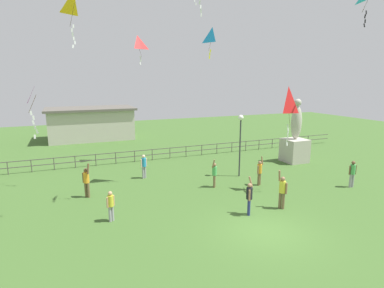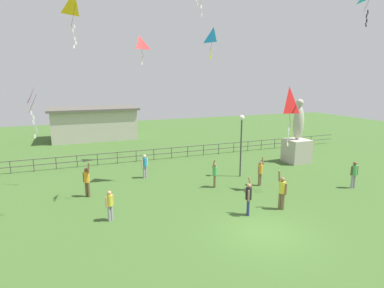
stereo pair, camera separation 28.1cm
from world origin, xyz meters
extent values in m
plane|color=#3D6028|center=(0.00, 0.00, 0.00)|extent=(80.00, 80.00, 0.00)
cube|color=#B2AD9E|center=(9.32, 9.10, 0.94)|extent=(1.76, 1.76, 1.89)
ellipsoid|color=#B2AD9E|center=(9.32, 9.10, 3.25)|extent=(0.90, 0.76, 2.72)
sphere|color=#B2AD9E|center=(9.32, 9.10, 4.86)|extent=(0.56, 0.56, 0.56)
cylinder|color=#38383D|center=(3.10, 7.42, 1.98)|extent=(0.10, 0.10, 3.97)
sphere|color=white|center=(3.10, 7.42, 4.12)|extent=(0.36, 0.36, 0.36)
cylinder|color=brown|center=(0.44, 5.99, 0.39)|extent=(0.13, 0.13, 0.79)
cylinder|color=brown|center=(0.52, 6.11, 0.39)|extent=(0.13, 0.13, 0.79)
cylinder|color=#4CB259|center=(0.48, 6.05, 1.07)|extent=(0.29, 0.29, 0.56)
sphere|color=#8C6647|center=(0.48, 6.05, 1.45)|extent=(0.21, 0.21, 0.21)
cylinder|color=#8C6647|center=(0.34, 5.92, 1.56)|extent=(0.22, 0.19, 0.53)
cylinder|color=#8C6647|center=(0.59, 6.21, 1.03)|extent=(0.09, 0.09, 0.53)
cylinder|color=brown|center=(-6.95, 7.25, 0.44)|extent=(0.15, 0.15, 0.87)
cylinder|color=brown|center=(-7.08, 7.36, 0.44)|extent=(0.15, 0.15, 0.87)
cylinder|color=orange|center=(-7.01, 7.31, 1.18)|extent=(0.32, 0.32, 0.62)
sphere|color=brown|center=(-7.01, 7.31, 1.61)|extent=(0.23, 0.23, 0.23)
cylinder|color=brown|center=(-6.89, 7.12, 1.73)|extent=(0.19, 0.20, 0.59)
cylinder|color=brown|center=(-7.17, 7.45, 1.15)|extent=(0.10, 0.10, 0.59)
cylinder|color=#99999E|center=(-6.25, 3.61, 0.38)|extent=(0.13, 0.13, 0.76)
cylinder|color=#99999E|center=(-6.12, 3.68, 0.38)|extent=(0.13, 0.13, 0.76)
cylinder|color=gold|center=(-6.18, 3.64, 1.03)|extent=(0.28, 0.28, 0.54)
sphere|color=tan|center=(-6.18, 3.64, 1.40)|extent=(0.20, 0.20, 0.20)
cylinder|color=tan|center=(-6.34, 3.55, 1.00)|extent=(0.08, 0.08, 0.51)
cylinder|color=tan|center=(-6.02, 3.74, 1.00)|extent=(0.08, 0.08, 0.51)
cylinder|color=brown|center=(3.37, 5.33, 0.40)|extent=(0.14, 0.14, 0.81)
cylinder|color=brown|center=(3.23, 5.26, 0.40)|extent=(0.14, 0.14, 0.81)
cylinder|color=orange|center=(3.30, 5.30, 1.09)|extent=(0.29, 0.29, 0.57)
sphere|color=#8C6647|center=(3.30, 5.30, 1.48)|extent=(0.22, 0.22, 0.22)
cylinder|color=#8C6647|center=(3.49, 5.34, 1.60)|extent=(0.16, 0.19, 0.55)
cylinder|color=#8C6647|center=(3.12, 5.21, 1.06)|extent=(0.09, 0.09, 0.54)
cylinder|color=#99999E|center=(8.35, 2.78, 0.43)|extent=(0.15, 0.15, 0.86)
cylinder|color=#99999E|center=(8.52, 2.76, 0.43)|extent=(0.15, 0.15, 0.86)
cylinder|color=#4CB259|center=(8.44, 2.77, 1.16)|extent=(0.31, 0.31, 0.61)
sphere|color=brown|center=(8.44, 2.77, 1.58)|extent=(0.23, 0.23, 0.23)
cylinder|color=brown|center=(8.23, 2.80, 1.12)|extent=(0.09, 0.09, 0.58)
cylinder|color=brown|center=(8.64, 2.74, 1.12)|extent=(0.09, 0.09, 0.58)
cylinder|color=#99999E|center=(-3.23, 9.47, 0.42)|extent=(0.14, 0.14, 0.84)
cylinder|color=#99999E|center=(-3.08, 9.53, 0.42)|extent=(0.14, 0.14, 0.84)
cylinder|color=#268CBF|center=(-3.16, 9.50, 1.13)|extent=(0.31, 0.31, 0.59)
sphere|color=beige|center=(-3.16, 9.50, 1.54)|extent=(0.22, 0.22, 0.22)
cylinder|color=beige|center=(-3.35, 9.43, 1.09)|extent=(0.09, 0.09, 0.56)
cylinder|color=beige|center=(-2.97, 9.57, 1.09)|extent=(0.09, 0.09, 0.56)
cylinder|color=navy|center=(0.31, 1.84, 0.42)|extent=(0.14, 0.14, 0.83)
cylinder|color=navy|center=(0.22, 1.70, 0.42)|extent=(0.14, 0.14, 0.83)
cylinder|color=black|center=(0.26, 1.77, 1.13)|extent=(0.31, 0.31, 0.59)
sphere|color=#8C6647|center=(0.26, 1.77, 1.54)|extent=(0.22, 0.22, 0.22)
cylinder|color=#8C6647|center=(0.42, 1.92, 1.65)|extent=(0.25, 0.21, 0.56)
cylinder|color=#8C6647|center=(0.16, 1.60, 1.09)|extent=(0.09, 0.09, 0.56)
cylinder|color=brown|center=(2.22, 1.84, 0.44)|extent=(0.15, 0.15, 0.88)
cylinder|color=brown|center=(2.30, 1.69, 0.44)|extent=(0.15, 0.15, 0.88)
cylinder|color=gold|center=(2.26, 1.77, 1.19)|extent=(0.32, 0.32, 0.62)
sphere|color=#8C6647|center=(2.26, 1.77, 1.62)|extent=(0.24, 0.24, 0.24)
cylinder|color=#8C6647|center=(2.20, 1.98, 1.74)|extent=(0.21, 0.17, 0.60)
cylinder|color=#8C6647|center=(2.36, 1.58, 1.15)|extent=(0.10, 0.10, 0.59)
pyramid|color=#B22DB2|center=(-8.98, 5.33, 5.97)|extent=(0.46, 1.18, 0.84)
cylinder|color=#4C381E|center=(-9.18, 5.32, 5.55)|extent=(0.40, 0.04, 0.84)
cube|color=white|center=(-9.27, 5.27, 5.13)|extent=(0.11, 0.03, 0.21)
cube|color=white|center=(-9.19, 5.31, 4.91)|extent=(0.09, 0.02, 0.20)
cube|color=white|center=(-9.22, 5.30, 4.69)|extent=(0.11, 0.02, 0.21)
cube|color=white|center=(-9.17, 5.32, 4.47)|extent=(0.11, 0.04, 0.21)
cube|color=white|center=(-9.11, 5.35, 4.25)|extent=(0.12, 0.04, 0.21)
cube|color=white|center=(-9.22, 5.30, 4.03)|extent=(0.09, 0.03, 0.20)
pyramid|color=#198CD1|center=(1.98, 9.65, 9.61)|extent=(0.71, 0.97, 1.06)
cylinder|color=#4C381E|center=(1.80, 9.58, 9.08)|extent=(0.37, 0.17, 1.06)
cube|color=yellow|center=(1.80, 9.58, 8.58)|extent=(0.09, 0.03, 0.20)
cube|color=yellow|center=(1.74, 9.54, 8.36)|extent=(0.10, 0.03, 0.21)
cube|color=yellow|center=(1.71, 9.53, 8.14)|extent=(0.10, 0.02, 0.20)
pyramid|color=yellow|center=(-6.89, 8.87, 10.78)|extent=(1.03, 0.95, 1.21)
cylinder|color=#4C381E|center=(-7.04, 9.10, 10.17)|extent=(0.33, 0.47, 1.21)
cube|color=white|center=(-7.03, 9.11, 9.58)|extent=(0.09, 0.03, 0.20)
cube|color=white|center=(-7.12, 9.06, 9.36)|extent=(0.10, 0.02, 0.21)
cube|color=white|center=(-7.10, 9.07, 9.14)|extent=(0.09, 0.03, 0.20)
cube|color=white|center=(-7.05, 9.09, 8.92)|extent=(0.09, 0.04, 0.20)
cube|color=white|center=(-7.00, 9.12, 8.70)|extent=(0.09, 0.05, 0.20)
cube|color=white|center=(-7.12, 9.06, 8.48)|extent=(0.12, 0.05, 0.21)
cube|color=white|center=(2.37, 13.76, 12.79)|extent=(0.10, 0.03, 0.20)
cube|color=white|center=(2.52, 13.83, 12.57)|extent=(0.09, 0.01, 0.20)
pyramid|color=red|center=(-2.25, 14.15, 9.38)|extent=(1.09, 0.87, 1.07)
cylinder|color=#4C381E|center=(-2.16, 13.88, 8.85)|extent=(0.21, 0.56, 1.07)
cube|color=white|center=(-2.11, 13.90, 8.30)|extent=(0.11, 0.02, 0.21)
cube|color=white|center=(-2.08, 13.92, 8.08)|extent=(0.10, 0.03, 0.21)
cube|color=white|center=(-2.14, 13.89, 7.86)|extent=(0.09, 0.05, 0.20)
cube|color=white|center=(-0.18, 6.96, 10.98)|extent=(0.09, 0.05, 0.20)
cube|color=white|center=(-0.10, 7.00, 10.76)|extent=(0.11, 0.04, 0.21)
cube|color=white|center=(-0.07, 7.01, 10.54)|extent=(0.09, 0.04, 0.20)
cube|color=white|center=(-0.05, 7.02, 10.32)|extent=(0.09, 0.01, 0.20)
pyramid|color=red|center=(4.24, 4.17, 5.46)|extent=(0.79, 0.56, 1.54)
cylinder|color=#4C381E|center=(4.21, 3.96, 4.69)|extent=(0.09, 0.44, 1.54)
cube|color=white|center=(4.17, 3.94, 3.97)|extent=(0.12, 0.04, 0.21)
cube|color=white|center=(4.24, 3.97, 3.75)|extent=(0.10, 0.04, 0.20)
cube|color=white|center=(4.25, 3.98, 3.53)|extent=(0.12, 0.02, 0.21)
cube|color=white|center=(4.23, 3.97, 3.31)|extent=(0.10, 0.03, 0.21)
cube|color=white|center=(4.16, 3.93, 3.09)|extent=(0.10, 0.04, 0.21)
cube|color=white|center=(4.22, 3.96, 2.87)|extent=(0.08, 0.05, 0.20)
cylinder|color=#4C381E|center=(7.20, 2.03, 10.58)|extent=(0.39, 0.16, 1.01)
cube|color=black|center=(7.29, 2.08, 10.10)|extent=(0.09, 0.04, 0.20)
cube|color=black|center=(7.15, 2.01, 9.88)|extent=(0.10, 0.02, 0.20)
cube|color=black|center=(7.26, 2.06, 9.66)|extent=(0.11, 0.02, 0.21)
cube|color=black|center=(7.19, 2.03, 9.44)|extent=(0.11, 0.05, 0.21)
cylinder|color=#4C4742|center=(-11.92, 14.00, 0.47)|extent=(0.06, 0.06, 0.95)
cylinder|color=#4C4742|center=(-10.41, 14.00, 0.47)|extent=(0.06, 0.06, 0.95)
cylinder|color=#4C4742|center=(-8.89, 14.00, 0.47)|extent=(0.06, 0.06, 0.95)
cylinder|color=#4C4742|center=(-7.41, 14.00, 0.47)|extent=(0.06, 0.06, 0.95)
cylinder|color=#4C4742|center=(-5.90, 14.00, 0.47)|extent=(0.06, 0.06, 0.95)
cylinder|color=#4C4742|center=(-4.37, 14.00, 0.47)|extent=(0.06, 0.06, 0.95)
cylinder|color=#4C4742|center=(-2.84, 14.00, 0.47)|extent=(0.06, 0.06, 0.95)
cylinder|color=#4C4742|center=(-1.36, 14.00, 0.47)|extent=(0.06, 0.06, 0.95)
cylinder|color=#4C4742|center=(0.20, 14.00, 0.47)|extent=(0.06, 0.06, 0.95)
cylinder|color=#4C4742|center=(1.68, 14.00, 0.47)|extent=(0.06, 0.06, 0.95)
cylinder|color=#4C4742|center=(3.19, 14.00, 0.47)|extent=(0.06, 0.06, 0.95)
cylinder|color=#4C4742|center=(4.70, 14.00, 0.47)|extent=(0.06, 0.06, 0.95)
cylinder|color=#4C4742|center=(6.26, 14.00, 0.47)|extent=(0.06, 0.06, 0.95)
cylinder|color=#4C4742|center=(7.77, 14.00, 0.47)|extent=(0.06, 0.06, 0.95)
cylinder|color=#4C4742|center=(9.26, 14.00, 0.47)|extent=(0.06, 0.06, 0.95)
cylinder|color=#4C4742|center=(10.81, 14.00, 0.47)|extent=(0.06, 0.06, 0.95)
cylinder|color=#4C4742|center=(12.27, 14.00, 0.47)|extent=(0.06, 0.06, 0.95)
cylinder|color=#4C4742|center=(13.83, 14.00, 0.47)|extent=(0.06, 0.06, 0.95)
cylinder|color=#4C4742|center=(15.31, 14.00, 0.47)|extent=(0.06, 0.06, 0.95)
cube|color=#4C4742|center=(0.00, 14.00, 0.91)|extent=(36.00, 0.05, 0.05)
cube|color=#4C4742|center=(0.00, 14.00, 0.47)|extent=(36.00, 0.05, 0.05)
cube|color=#B7B2A3|center=(-5.20, 26.00, 1.66)|extent=(8.92, 4.95, 3.32)
cube|color=#59544C|center=(-5.20, 26.00, 3.44)|extent=(9.52, 5.55, 0.24)
camera|label=1|loc=(-7.84, -10.42, 6.60)|focal=28.82mm
camera|label=2|loc=(-7.58, -10.53, 6.60)|focal=28.82mm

